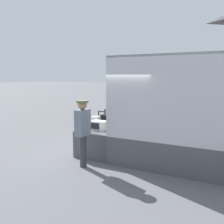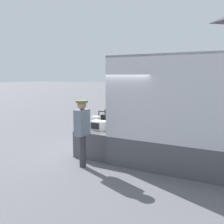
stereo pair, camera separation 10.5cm
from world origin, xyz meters
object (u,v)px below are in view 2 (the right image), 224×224
object	(u,v)px
portable_generator	(111,120)
orange_bucket	(96,121)
microwave	(99,125)
worker_person	(82,126)

from	to	relation	value
portable_generator	orange_bucket	xyz separation A→B (m)	(-0.38, -0.34, -0.03)
microwave	orange_bucket	size ratio (longest dim) A/B	1.40
portable_generator	worker_person	distance (m)	1.92
microwave	orange_bucket	world-z (taller)	orange_bucket
portable_generator	worker_person	bearing A→B (deg)	-84.99
microwave	worker_person	bearing A→B (deg)	-81.86
microwave	portable_generator	size ratio (longest dim) A/B	0.67
microwave	portable_generator	distance (m)	0.78
microwave	orange_bucket	distance (m)	0.58
orange_bucket	worker_person	bearing A→B (deg)	-70.64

